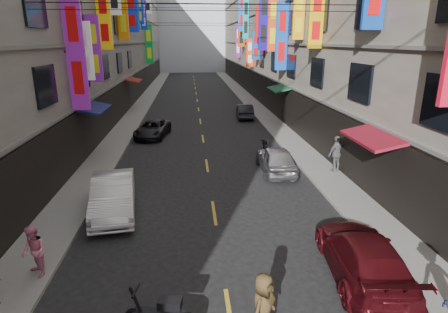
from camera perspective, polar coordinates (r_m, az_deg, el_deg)
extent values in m
cube|color=slate|center=(38.64, -12.91, 6.98)|extent=(2.00, 90.00, 0.12)
cube|color=slate|center=(38.90, 5.03, 7.41)|extent=(2.00, 90.00, 0.12)
cube|color=gray|center=(39.44, -23.12, 20.10)|extent=(10.00, 90.00, 19.00)
cube|color=black|center=(38.56, -14.47, 9.02)|extent=(0.12, 85.50, 3.00)
cube|color=#66635E|center=(38.36, -14.64, 11.53)|extent=(0.16, 90.00, 0.14)
cube|color=#66635E|center=(38.21, -15.02, 16.30)|extent=(0.16, 90.00, 0.14)
cube|color=#66635E|center=(38.33, -15.41, 21.08)|extent=(0.16, 90.00, 0.14)
cube|color=#A19887|center=(39.96, 14.51, 20.82)|extent=(10.00, 90.00, 19.00)
cube|color=black|center=(38.86, 6.48, 9.51)|extent=(0.12, 85.50, 3.00)
cube|color=#66635E|center=(38.67, 6.56, 12.01)|extent=(0.16, 90.00, 0.14)
cube|color=#66635E|center=(38.52, 6.72, 16.75)|extent=(0.16, 90.00, 0.14)
cube|color=#66635E|center=(38.64, 6.90, 21.50)|extent=(0.16, 90.00, 0.14)
cube|color=silver|center=(87.84, -4.98, 20.00)|extent=(18.00, 8.00, 22.00)
cube|color=#841B96|center=(20.68, -21.68, 14.64)|extent=(0.89, 0.18, 5.84)
cylinder|color=black|center=(20.69, -21.81, 14.63)|extent=(0.99, 0.08, 0.08)
cube|color=white|center=(22.51, -20.45, 14.80)|extent=(0.81, 0.18, 3.11)
cylinder|color=black|center=(22.53, -20.58, 14.79)|extent=(0.91, 0.08, 0.08)
cube|color=#D79F0B|center=(23.40, 13.89, 20.06)|extent=(0.85, 0.18, 3.54)
cylinder|color=black|center=(23.41, 14.01, 20.05)|extent=(0.95, 0.08, 0.08)
cube|color=#73198B|center=(24.61, -19.18, 15.21)|extent=(0.81, 0.18, 3.89)
cylinder|color=black|center=(24.62, -19.30, 15.20)|extent=(0.91, 0.08, 0.08)
cube|color=orange|center=(27.04, 11.32, 20.50)|extent=(0.77, 0.18, 3.25)
cylinder|color=black|center=(27.06, 11.43, 20.49)|extent=(0.87, 0.08, 0.08)
cube|color=#E9B10C|center=(27.89, -17.82, 19.33)|extent=(0.92, 0.18, 3.96)
cylinder|color=black|center=(27.90, -17.93, 19.32)|extent=(1.02, 0.08, 0.08)
cube|color=blue|center=(30.96, 8.79, 17.64)|extent=(0.94, 0.18, 5.14)
cylinder|color=black|center=(30.97, 8.88, 17.63)|extent=(1.04, 0.08, 0.08)
cube|color=#E54115|center=(34.50, 7.45, 19.45)|extent=(0.87, 0.18, 4.64)
cylinder|color=black|center=(34.51, 7.53, 19.44)|extent=(0.97, 0.08, 0.08)
cube|color=#C4660A|center=(35.78, -15.24, 20.86)|extent=(0.90, 0.18, 5.20)
cylinder|color=black|center=(35.79, -15.32, 20.85)|extent=(1.00, 0.08, 0.08)
cube|color=#170D97|center=(38.35, 6.08, 20.00)|extent=(0.94, 0.18, 5.65)
cylinder|color=black|center=(38.36, 6.16, 19.99)|extent=(1.04, 0.08, 0.08)
cube|color=#0F27B0|center=(40.32, -13.90, 20.67)|extent=(1.20, 0.18, 3.86)
cylinder|color=black|center=(40.33, -13.97, 20.66)|extent=(1.30, 0.08, 0.08)
cube|color=red|center=(40.86, 5.42, 19.75)|extent=(0.85, 0.18, 3.08)
cylinder|color=black|center=(40.87, 5.50, 19.75)|extent=(0.95, 0.08, 0.08)
cube|color=#0D4FA3|center=(42.51, 4.88, 16.48)|extent=(0.86, 0.18, 2.92)
cylinder|color=black|center=(42.52, 4.95, 16.48)|extent=(0.96, 0.08, 0.08)
cube|color=#0F49B4|center=(44.01, -13.37, 20.28)|extent=(0.91, 0.18, 3.06)
cylinder|color=black|center=(44.02, -13.44, 20.27)|extent=(1.01, 0.08, 0.08)
cube|color=#0E31A6|center=(46.53, -12.89, 21.00)|extent=(1.08, 0.18, 3.19)
cylinder|color=black|center=(46.54, -12.96, 21.00)|extent=(1.18, 0.08, 0.08)
cube|color=#F9430D|center=(46.38, 3.99, 15.49)|extent=(0.87, 0.18, 3.24)
cylinder|color=black|center=(46.39, 4.05, 15.49)|extent=(0.97, 0.08, 0.08)
cube|color=#0D929F|center=(50.60, 3.35, 20.32)|extent=(0.78, 0.18, 5.05)
cylinder|color=black|center=(50.61, 3.41, 20.32)|extent=(0.88, 0.08, 0.08)
cube|color=#0E26A6|center=(52.56, -12.17, 20.29)|extent=(0.78, 0.18, 3.58)
cylinder|color=black|center=(52.56, -12.23, 20.29)|extent=(0.88, 0.08, 0.08)
cube|color=blue|center=(52.69, 2.84, 21.21)|extent=(1.08, 0.18, 4.97)
cylinder|color=black|center=(52.70, 2.90, 21.20)|extent=(1.18, 0.08, 0.08)
cube|color=#BC3D11|center=(53.90, 2.65, 18.20)|extent=(0.96, 0.18, 3.47)
cylinder|color=black|center=(53.91, 2.71, 18.20)|extent=(1.06, 0.08, 0.08)
cube|color=#0C8531|center=(55.89, -11.37, 16.40)|extent=(1.05, 0.18, 5.31)
cylinder|color=black|center=(55.90, -11.43, 16.40)|extent=(1.15, 0.08, 0.08)
cube|color=white|center=(58.58, -11.55, 22.15)|extent=(0.92, 0.18, 3.21)
cylinder|color=black|center=(58.59, -11.60, 22.14)|extent=(1.02, 0.08, 0.08)
cube|color=#761781|center=(58.33, 2.15, 17.17)|extent=(0.69, 0.18, 4.73)
cylinder|color=black|center=(58.34, 2.21, 17.17)|extent=(0.79, 0.08, 0.08)
cube|color=maroon|center=(15.90, 21.71, 2.77)|extent=(1.39, 3.20, 0.41)
cube|color=#161A50|center=(22.69, -19.20, 7.05)|extent=(1.39, 3.20, 0.41)
cube|color=#144C2B|center=(30.79, 8.37, 10.25)|extent=(1.39, 3.20, 0.41)
cube|color=maroon|center=(38.29, -13.66, 11.29)|extent=(1.39, 3.20, 0.41)
cylinder|color=black|center=(17.81, -2.66, 22.24)|extent=(14.00, 0.04, 0.04)
cylinder|color=black|center=(31.86, -3.97, 22.15)|extent=(14.00, 0.04, 0.04)
cylinder|color=black|center=(45.77, -4.42, 19.62)|extent=(14.00, 0.04, 0.04)
cube|color=gold|center=(15.26, -1.52, -8.53)|extent=(0.12, 2.20, 0.01)
cube|color=gold|center=(20.82, -2.61, -1.36)|extent=(0.12, 2.20, 0.01)
cube|color=gold|center=(26.58, -3.23, 2.74)|extent=(0.12, 2.20, 0.01)
cube|color=gold|center=(32.42, -3.63, 5.38)|extent=(0.12, 2.20, 0.01)
cube|color=gold|center=(38.31, -3.91, 7.21)|extent=(0.12, 2.20, 0.01)
cube|color=gold|center=(44.23, -4.12, 8.55)|extent=(0.12, 2.20, 0.01)
cube|color=gold|center=(50.17, -4.28, 9.57)|extent=(0.12, 2.20, 0.01)
cube|color=gold|center=(56.12, -4.40, 10.37)|extent=(0.12, 2.20, 0.01)
cube|color=gold|center=(62.08, -4.50, 11.03)|extent=(0.12, 2.20, 0.01)
cube|color=gold|center=(68.05, -4.59, 11.56)|extent=(0.12, 2.20, 0.01)
cube|color=gold|center=(74.03, -4.66, 12.01)|extent=(0.12, 2.20, 0.01)
cube|color=black|center=(9.49, -8.24, -21.30)|extent=(0.60, 0.42, 0.22)
cylinder|color=black|center=(9.72, -13.14, -20.94)|extent=(0.36, 0.14, 0.88)
cylinder|color=black|center=(9.51, -13.29, -19.27)|extent=(0.15, 0.50, 0.06)
cylinder|color=black|center=(22.21, 6.02, 0.41)|extent=(0.27, 0.51, 0.50)
cylinder|color=black|center=(23.45, 6.40, 1.31)|extent=(0.27, 0.51, 0.50)
cube|color=black|center=(22.79, 6.23, 1.23)|extent=(0.69, 1.33, 0.18)
cube|color=black|center=(22.94, 6.33, 2.24)|extent=(0.47, 0.62, 0.22)
cylinder|color=black|center=(22.18, 6.09, 1.60)|extent=(0.19, 0.36, 0.88)
cylinder|color=black|center=(22.09, 6.12, 2.47)|extent=(0.49, 0.21, 0.06)
imported|color=white|center=(15.62, -16.52, -5.64)|extent=(2.21, 4.77, 1.51)
imported|color=black|center=(27.39, -10.83, 4.15)|extent=(2.65, 4.51, 1.18)
imported|color=#500D14|center=(11.86, 20.40, -14.05)|extent=(2.43, 4.93, 1.38)
imported|color=#A9AAAE|center=(19.76, 7.94, -0.41)|extent=(1.79, 4.19, 1.41)
imported|color=#25242B|center=(33.68, 3.16, 6.92)|extent=(1.54, 3.89, 1.26)
imported|color=pink|center=(12.24, -27.00, -12.79)|extent=(0.88, 0.91, 1.55)
imported|color=#5E5E60|center=(20.08, 16.79, 0.39)|extent=(1.28, 1.06, 1.91)
imported|color=#48361C|center=(9.23, 5.98, -21.79)|extent=(0.93, 0.99, 1.67)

